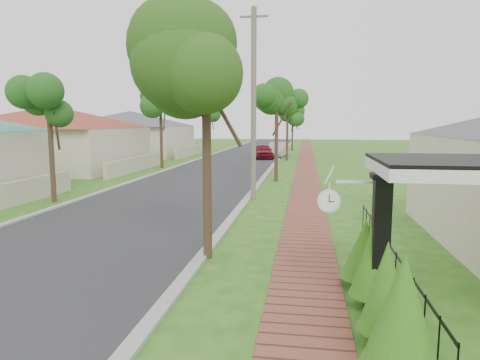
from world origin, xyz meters
The scene contains 16 objects.
ground centered at (0.00, 0.00, 0.00)m, with size 160.00×160.00×0.00m, color #276117.
road centered at (-3.00, 20.00, 0.00)m, with size 7.00×120.00×0.02m, color #28282B.
kerb_right centered at (0.65, 20.00, 0.00)m, with size 0.30×120.00×0.10m, color #9E9E99.
kerb_left centered at (-6.65, 20.00, 0.00)m, with size 0.30×120.00×0.10m, color #9E9E99.
sidewalk centered at (3.25, 20.00, 0.00)m, with size 1.50×120.00×0.03m, color brown.
porch_post centered at (4.55, -1.00, 1.12)m, with size 0.48×0.48×2.52m.
picket_fence centered at (4.90, 0.00, 0.53)m, with size 0.03×8.02×1.00m.
street_trees centered at (-2.87, 26.84, 4.54)m, with size 10.70×37.65×5.89m.
hedge_row centered at (4.45, -1.68, 0.80)m, with size 0.90×4.35×1.87m.
far_house_red centered at (-14.97, 20.00, 2.34)m, with size 15.56×15.56×4.60m.
far_house_grey centered at (-14.97, 34.00, 2.34)m, with size 15.56×15.56×4.60m.
parked_car_red centered at (-0.82, 31.69, 0.69)m, with size 1.64×4.08×1.39m, color maroon.
parked_car_white centered at (0.40, 33.73, 0.72)m, with size 1.53×4.38×1.44m, color silver.
near_tree centered at (0.80, 1.50, 4.91)m, with size 2.40×2.40×6.16m.
utility_pole centered at (0.90, 10.02, 4.19)m, with size 1.20×0.24×8.25m.
station_clock centered at (3.69, -0.60, 1.95)m, with size 1.07×0.13×0.62m.
Camera 1 is at (3.20, -8.70, 3.39)m, focal length 32.00 mm.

